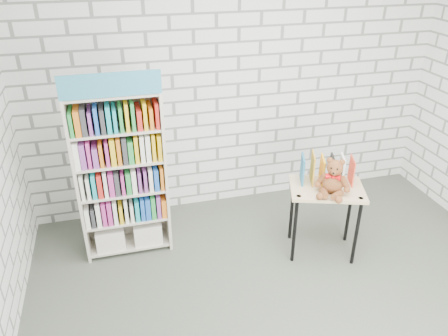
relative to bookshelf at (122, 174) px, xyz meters
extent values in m
plane|color=#454C40|center=(1.31, -1.36, -0.83)|extent=(4.50, 4.50, 0.00)
cube|color=silver|center=(1.31, 0.64, 0.57)|extent=(4.50, 0.02, 2.80)
cube|color=beige|center=(-0.39, -0.01, -0.02)|extent=(0.03, 0.32, 1.63)
cube|color=beige|center=(0.39, -0.01, -0.02)|extent=(0.03, 0.32, 1.63)
cube|color=beige|center=(0.00, 0.14, -0.02)|extent=(0.81, 0.02, 1.63)
cube|color=teal|center=(0.00, -0.15, 0.89)|extent=(0.81, 0.02, 0.20)
cube|color=beige|center=(0.00, -0.01, -0.78)|extent=(0.76, 0.30, 0.02)
cube|color=beige|center=(0.00, -0.01, -0.47)|extent=(0.76, 0.30, 0.02)
cube|color=beige|center=(0.00, -0.01, -0.16)|extent=(0.76, 0.30, 0.02)
cube|color=beige|center=(0.00, -0.01, 0.14)|extent=(0.76, 0.30, 0.02)
cube|color=beige|center=(0.00, -0.01, 0.45)|extent=(0.76, 0.30, 0.02)
cube|color=beige|center=(0.00, -0.01, 0.78)|extent=(0.76, 0.30, 0.02)
cube|color=silver|center=(-0.18, -0.01, -0.66)|extent=(0.27, 0.26, 0.22)
cube|color=silver|center=(0.18, -0.01, -0.66)|extent=(0.27, 0.26, 0.22)
cube|color=red|center=(0.00, -0.02, -0.35)|extent=(0.76, 0.26, 0.22)
cube|color=yellow|center=(0.00, -0.02, -0.05)|extent=(0.76, 0.26, 0.22)
cube|color=blue|center=(0.00, -0.02, 0.26)|extent=(0.76, 0.26, 0.22)
cube|color=green|center=(0.00, -0.02, 0.57)|extent=(0.76, 0.26, 0.22)
cube|color=#D3B37F|center=(1.82, -0.54, -0.13)|extent=(0.78, 0.66, 0.03)
cylinder|color=black|center=(1.49, -0.62, -0.49)|extent=(0.03, 0.03, 0.69)
cylinder|color=black|center=(1.61, -0.28, -0.49)|extent=(0.03, 0.03, 0.69)
cylinder|color=black|center=(2.03, -0.80, -0.49)|extent=(0.03, 0.03, 0.69)
cylinder|color=black|center=(2.15, -0.46, -0.49)|extent=(0.03, 0.03, 0.69)
cylinder|color=black|center=(1.51, -0.61, -0.11)|extent=(0.05, 0.05, 0.01)
cylinder|color=black|center=(2.03, -0.79, -0.11)|extent=(0.05, 0.05, 0.01)
cube|color=#216990|center=(1.64, -0.37, 0.03)|extent=(0.08, 0.20, 0.28)
cube|color=gold|center=(1.73, -0.39, 0.03)|extent=(0.08, 0.20, 0.28)
cube|color=#FFAF1B|center=(1.81, -0.42, 0.03)|extent=(0.08, 0.20, 0.28)
cube|color=black|center=(1.90, -0.45, 0.03)|extent=(0.08, 0.20, 0.28)
cube|color=white|center=(1.99, -0.48, 0.03)|extent=(0.08, 0.20, 0.28)
cube|color=#DF4127|center=(2.07, -0.51, 0.03)|extent=(0.08, 0.20, 0.28)
ellipsoid|color=brown|center=(1.83, -0.63, -0.01)|extent=(0.20, 0.17, 0.20)
sphere|color=brown|center=(1.82, -0.63, 0.14)|extent=(0.14, 0.14, 0.14)
sphere|color=brown|center=(1.79, -0.59, 0.20)|extent=(0.05, 0.05, 0.05)
sphere|color=brown|center=(1.87, -0.65, 0.20)|extent=(0.05, 0.05, 0.05)
sphere|color=brown|center=(1.79, -0.68, 0.12)|extent=(0.06, 0.06, 0.06)
sphere|color=black|center=(1.77, -0.67, 0.16)|extent=(0.02, 0.02, 0.02)
sphere|color=black|center=(1.81, -0.69, 0.16)|extent=(0.02, 0.02, 0.02)
sphere|color=black|center=(1.77, -0.70, 0.13)|extent=(0.02, 0.02, 0.02)
cylinder|color=brown|center=(1.73, -0.59, 0.02)|extent=(0.09, 0.12, 0.14)
cylinder|color=brown|center=(1.90, -0.70, 0.02)|extent=(0.12, 0.07, 0.14)
sphere|color=brown|center=(1.70, -0.58, -0.04)|extent=(0.06, 0.06, 0.06)
sphere|color=brown|center=(1.91, -0.73, -0.04)|extent=(0.06, 0.06, 0.06)
cylinder|color=brown|center=(1.72, -0.68, -0.07)|extent=(0.10, 0.16, 0.08)
cylinder|color=brown|center=(1.81, -0.74, -0.07)|extent=(0.16, 0.14, 0.08)
sphere|color=brown|center=(1.66, -0.72, -0.08)|extent=(0.07, 0.07, 0.07)
sphere|color=brown|center=(1.79, -0.81, -0.08)|extent=(0.07, 0.07, 0.07)
cone|color=red|center=(1.76, -0.66, 0.08)|extent=(0.08, 0.08, 0.05)
cone|color=red|center=(1.82, -0.70, 0.08)|extent=(0.08, 0.08, 0.05)
sphere|color=red|center=(1.79, -0.68, 0.08)|extent=(0.03, 0.03, 0.03)
camera|label=1|loc=(0.01, -3.66, 1.93)|focal=35.00mm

